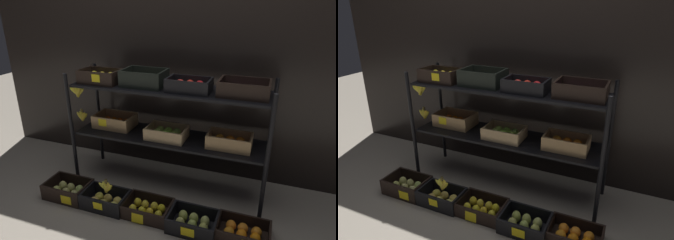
{
  "view_description": "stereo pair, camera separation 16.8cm",
  "coord_description": "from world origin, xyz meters",
  "views": [
    {
      "loc": [
        0.79,
        -2.17,
        1.56
      ],
      "look_at": [
        0.0,
        0.0,
        0.63
      ],
      "focal_mm": 31.92,
      "sensor_mm": 36.0,
      "label": 1
    },
    {
      "loc": [
        0.95,
        -2.1,
        1.56
      ],
      "look_at": [
        0.0,
        0.0,
        0.63
      ],
      "focal_mm": 31.92,
      "sensor_mm": 36.0,
      "label": 2
    }
  ],
  "objects": [
    {
      "name": "display_rack",
      "position": [
        -0.01,
        -0.01,
        0.72
      ],
      "size": [
        1.77,
        0.46,
        1.05
      ],
      "color": "black",
      "rests_on": "ground_plane"
    },
    {
      "name": "crate_ground_pear",
      "position": [
        -0.74,
        -0.45,
        0.06
      ],
      "size": [
        0.37,
        0.25,
        0.14
      ],
      "color": "black",
      "rests_on": "ground_plane"
    },
    {
      "name": "crate_ground_lemon",
      "position": [
        -0.01,
        -0.44,
        0.05
      ],
      "size": [
        0.37,
        0.26,
        0.11
      ],
      "color": "black",
      "rests_on": "ground_plane"
    },
    {
      "name": "ground_plane",
      "position": [
        0.0,
        0.0,
        0.0
      ],
      "size": [
        10.0,
        10.0,
        0.0
      ],
      "primitive_type": "plane",
      "color": "gray"
    },
    {
      "name": "crate_ground_right_pear",
      "position": [
        0.37,
        -0.47,
        0.05
      ],
      "size": [
        0.35,
        0.25,
        0.13
      ],
      "color": "black",
      "rests_on": "ground_plane"
    },
    {
      "name": "crate_ground_apple_gold",
      "position": [
        -0.37,
        -0.46,
        0.05
      ],
      "size": [
        0.37,
        0.24,
        0.13
      ],
      "color": "black",
      "rests_on": "ground_plane"
    },
    {
      "name": "storefront_wall",
      "position": [
        0.0,
        0.42,
        0.97
      ],
      "size": [
        4.03,
        0.12,
        1.94
      ],
      "primitive_type": "cube",
      "color": "black",
      "rests_on": "ground_plane"
    },
    {
      "name": "crate_ground_orange",
      "position": [
        0.72,
        -0.44,
        0.04
      ],
      "size": [
        0.37,
        0.25,
        0.11
      ],
      "color": "black",
      "rests_on": "ground_plane"
    },
    {
      "name": "banana_bunch_loose",
      "position": [
        -0.35,
        -0.46,
        0.18
      ],
      "size": [
        0.15,
        0.04,
        0.13
      ],
      "color": "brown",
      "rests_on": "crate_ground_apple_gold"
    }
  ]
}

